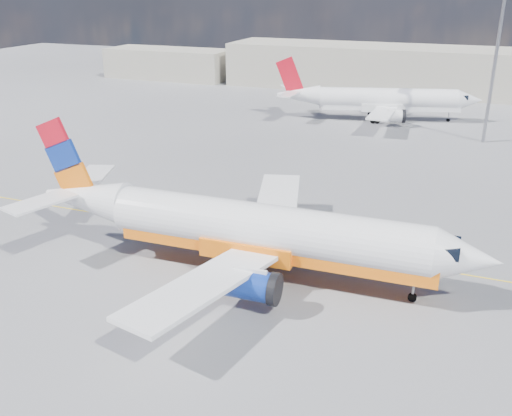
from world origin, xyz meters
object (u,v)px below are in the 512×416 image
(gse_tug, at_px, (331,233))
(second_jet, at_px, (381,100))
(main_jet, at_px, (252,230))
(traffic_cone, at_px, (214,271))

(gse_tug, bearing_deg, second_jet, 102.17)
(main_jet, xyz_separation_m, gse_tug, (3.93, 6.80, -2.46))
(main_jet, relative_size, traffic_cone, 62.13)
(second_jet, xyz_separation_m, gse_tug, (3.98, -44.32, -2.11))
(second_jet, xyz_separation_m, traffic_cone, (-2.46, -52.22, -2.77))
(gse_tug, relative_size, traffic_cone, 5.41)
(second_jet, bearing_deg, main_jet, -105.69)
(traffic_cone, bearing_deg, second_jet, 87.30)
(main_jet, xyz_separation_m, traffic_cone, (-2.50, -1.09, -3.13))
(second_jet, bearing_deg, gse_tug, -100.61)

